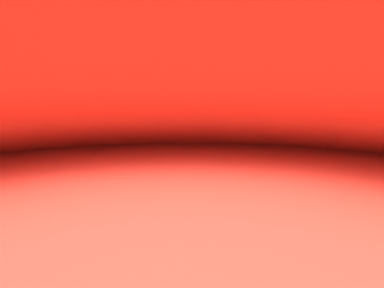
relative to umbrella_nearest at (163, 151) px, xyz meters
The scene contains 13 objects.
umbrella_nearest is the anchor object (origin of this frame).
umbrella_second 4.42m from the umbrella_nearest, 93.82° to the left, with size 2.22×2.22×2.78m.
lounger_second_shoreside 6.00m from the umbrella_nearest, 85.95° to the left, with size 1.42×0.77×0.62m.
lounger_second_inland 4.12m from the umbrella_nearest, 85.36° to the left, with size 1.71×1.02×0.59m.
umbrella_third 8.43m from the umbrella_nearest, 90.13° to the left, with size 1.88×1.88×2.80m.
lounger_third_shoreside 10.00m from the umbrella_nearest, 86.35° to the left, with size 1.68×1.03×0.59m.
lounger_third_inland 7.58m from the umbrella_nearest, 82.14° to the left, with size 1.66×0.93×0.50m.
umbrella_fourth 12.92m from the umbrella_nearest, 89.23° to the left, with size 2.49×2.49×2.77m.
lounger_fourth_shoreside 14.36m from the umbrella_nearest, 86.90° to the left, with size 1.48×0.77×0.67m.
lounger_fourth_inland 12.10m from the umbrella_nearest, 84.36° to the left, with size 1.31×0.74×0.59m.
umbrella_farthest 17.25m from the umbrella_nearest, 89.25° to the left, with size 2.30×2.30×2.80m.
lounger_farthest_shoreside 18.58m from the umbrella_nearest, 86.81° to the left, with size 1.60×0.95×0.69m.
person_walking_near 21.02m from the umbrella_nearest, 96.26° to the left, with size 0.24×0.37×1.72m.
Camera 1 is at (-0.73, -0.07, 2.58)m, focal length 33.01 mm.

